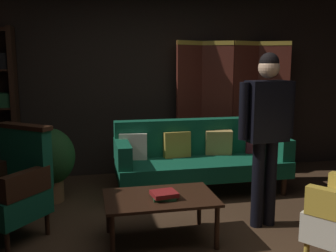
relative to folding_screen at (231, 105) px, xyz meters
name	(u,v)px	position (x,y,z in m)	size (l,w,h in m)	color
ground_plane	(187,246)	(-1.25, -2.22, -0.99)	(10.00, 10.00, 0.00)	#3D2819
back_wall	(144,76)	(-1.25, 0.23, 0.41)	(7.20, 0.10, 2.80)	black
folding_screen	(231,105)	(0.00, 0.00, 0.00)	(1.68, 0.33, 1.90)	#5B2319
velvet_couch	(200,155)	(-0.70, -0.76, -0.53)	(2.12, 0.78, 0.88)	black
coffee_table	(160,201)	(-1.45, -2.05, -0.61)	(1.00, 0.64, 0.42)	black
armchair_wing_left	(13,186)	(-2.76, -1.69, -0.50)	(0.81, 0.81, 1.04)	black
standing_figure	(266,124)	(-0.39, -1.94, 0.04)	(0.59, 0.25, 1.70)	black
potted_plant	(50,160)	(-2.50, -0.80, -0.49)	(0.57, 0.57, 0.86)	brown
book_green_cloth	(164,197)	(-1.43, -2.12, -0.55)	(0.20, 0.18, 0.03)	#1E4C28
book_red_leather	(164,194)	(-1.43, -2.12, -0.52)	(0.22, 0.19, 0.04)	maroon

